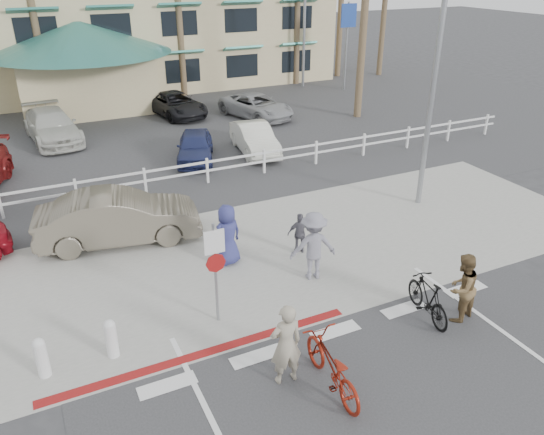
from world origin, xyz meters
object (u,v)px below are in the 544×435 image
bike_red (331,366)px  sign_post (215,268)px  bike_black (428,298)px  car_white_sedan (119,218)px

bike_red → sign_post: bearing=-65.1°
bike_red → bike_black: bike_red is taller
bike_red → car_white_sedan: bearing=-70.0°
bike_black → bike_red: bearing=26.9°
bike_red → car_white_sedan: car_white_sedan is taller
sign_post → bike_red: 3.45m
sign_post → bike_black: bearing=-24.2°
bike_black → car_white_sedan: size_ratio=0.37×
bike_red → car_white_sedan: size_ratio=0.44×
sign_post → bike_red: size_ratio=1.37×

